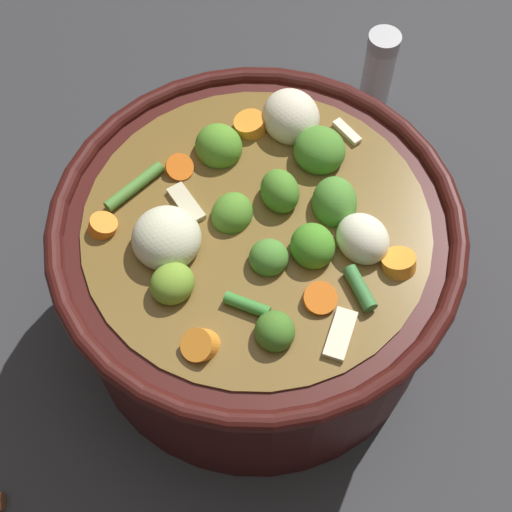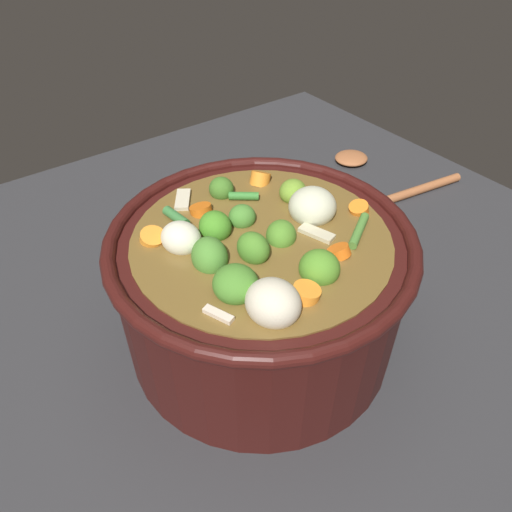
# 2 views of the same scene
# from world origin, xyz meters

# --- Properties ---
(ground_plane) EXTENTS (1.10, 1.10, 0.00)m
(ground_plane) POSITION_xyz_m (0.00, 0.00, 0.00)
(ground_plane) COLOR #2D2D30
(cooking_pot) EXTENTS (0.32, 0.32, 0.18)m
(cooking_pot) POSITION_xyz_m (0.00, -0.00, 0.08)
(cooking_pot) COLOR #38110F
(cooking_pot) RESTS_ON ground_plane
(wooden_spoon) EXTENTS (0.20, 0.25, 0.02)m
(wooden_spoon) POSITION_xyz_m (-0.17, 0.38, 0.01)
(wooden_spoon) COLOR #A25E36
(wooden_spoon) RESTS_ON ground_plane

